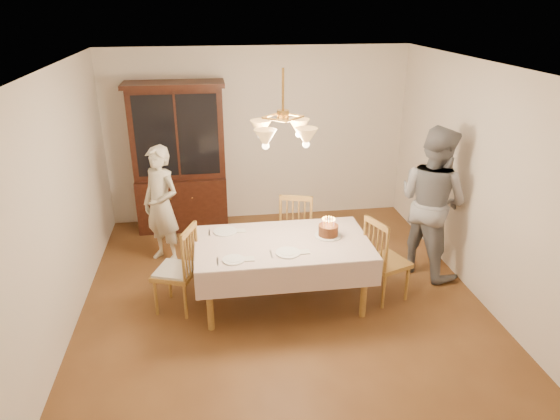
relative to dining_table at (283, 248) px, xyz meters
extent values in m
plane|color=#583419|center=(0.00, 0.00, -0.68)|extent=(5.00, 5.00, 0.00)
plane|color=white|center=(0.00, 0.00, 1.92)|extent=(5.00, 5.00, 0.00)
plane|color=beige|center=(0.00, 2.50, 0.62)|extent=(4.50, 0.00, 4.50)
plane|color=beige|center=(0.00, -2.50, 0.62)|extent=(4.50, 0.00, 4.50)
plane|color=beige|center=(-2.25, 0.00, 0.62)|extent=(0.00, 5.00, 5.00)
plane|color=beige|center=(2.25, 0.00, 0.62)|extent=(0.00, 5.00, 5.00)
cube|color=olive|center=(0.00, 0.00, 0.05)|extent=(1.80, 1.00, 0.04)
cube|color=beige|center=(0.00, 0.00, 0.07)|extent=(1.90, 1.10, 0.01)
cylinder|color=olive|center=(-0.82, -0.42, -0.33)|extent=(0.07, 0.07, 0.71)
cylinder|color=olive|center=(0.82, -0.42, -0.33)|extent=(0.07, 0.07, 0.71)
cylinder|color=olive|center=(-0.82, 0.42, -0.33)|extent=(0.07, 0.07, 0.71)
cylinder|color=olive|center=(0.82, 0.42, -0.33)|extent=(0.07, 0.07, 0.71)
cube|color=black|center=(-1.17, 2.23, -0.28)|extent=(1.30, 0.50, 0.80)
cube|color=black|center=(-1.17, 2.28, 0.77)|extent=(1.30, 0.40, 1.30)
cube|color=black|center=(-1.17, 2.08, 0.77)|extent=(1.14, 0.01, 1.14)
cube|color=black|center=(-1.17, 2.23, 1.45)|extent=(1.38, 0.54, 0.06)
cube|color=olive|center=(0.32, 0.91, -0.23)|extent=(0.54, 0.53, 0.05)
cube|color=olive|center=(0.27, 0.72, 0.29)|extent=(0.39, 0.15, 0.06)
cylinder|color=olive|center=(0.55, 1.02, -0.47)|extent=(0.04, 0.04, 0.43)
cylinder|color=olive|center=(0.20, 1.12, -0.47)|extent=(0.04, 0.04, 0.43)
cylinder|color=olive|center=(0.45, 0.69, -0.47)|extent=(0.04, 0.04, 0.43)
cylinder|color=olive|center=(0.10, 0.79, -0.47)|extent=(0.04, 0.04, 0.43)
cube|color=olive|center=(-1.18, 0.04, -0.23)|extent=(0.55, 0.56, 0.05)
cube|color=olive|center=(-1.00, -0.03, 0.29)|extent=(0.17, 0.39, 0.06)
cylinder|color=olive|center=(-1.28, 0.26, -0.47)|extent=(0.04, 0.04, 0.43)
cylinder|color=olive|center=(-1.40, -0.07, -0.47)|extent=(0.04, 0.04, 0.43)
cylinder|color=olive|center=(-0.96, 0.15, -0.47)|extent=(0.04, 0.04, 0.43)
cylinder|color=olive|center=(-1.08, -0.19, -0.47)|extent=(0.04, 0.04, 0.43)
cube|color=beige|center=(-1.18, 0.04, -0.20)|extent=(0.50, 0.51, 0.03)
cube|color=olive|center=(1.18, -0.07, -0.23)|extent=(0.55, 0.56, 0.05)
cube|color=olive|center=(1.01, -0.14, 0.29)|extent=(0.17, 0.39, 0.06)
cylinder|color=olive|center=(1.41, -0.18, -0.47)|extent=(0.04, 0.04, 0.43)
cylinder|color=olive|center=(1.28, 0.15, -0.47)|extent=(0.04, 0.04, 0.43)
cylinder|color=olive|center=(1.09, -0.30, -0.47)|extent=(0.04, 0.04, 0.43)
cylinder|color=olive|center=(0.96, 0.03, -0.47)|extent=(0.04, 0.04, 0.43)
imported|color=beige|center=(-1.38, 1.20, 0.09)|extent=(0.67, 0.66, 1.55)
imported|color=slate|center=(1.90, 0.45, 0.25)|extent=(1.06, 1.14, 1.87)
cylinder|color=white|center=(0.52, 0.07, 0.08)|extent=(0.30, 0.30, 0.01)
cylinder|color=#3D1D0D|center=(0.52, 0.07, 0.15)|extent=(0.22, 0.22, 0.12)
cylinder|color=#598CD8|center=(0.59, 0.07, 0.24)|extent=(0.01, 0.01, 0.07)
sphere|color=#FFB23F|center=(0.59, 0.07, 0.28)|extent=(0.01, 0.01, 0.01)
cylinder|color=pink|center=(0.58, 0.09, 0.24)|extent=(0.01, 0.01, 0.07)
sphere|color=#FFB23F|center=(0.58, 0.09, 0.28)|extent=(0.01, 0.01, 0.01)
cylinder|color=#EACC66|center=(0.57, 0.12, 0.24)|extent=(0.01, 0.01, 0.07)
sphere|color=#FFB23F|center=(0.57, 0.12, 0.28)|extent=(0.01, 0.01, 0.01)
cylinder|color=#598CD8|center=(0.54, 0.13, 0.24)|extent=(0.01, 0.01, 0.07)
sphere|color=#FFB23F|center=(0.54, 0.13, 0.28)|extent=(0.01, 0.01, 0.01)
cylinder|color=pink|center=(0.51, 0.13, 0.24)|extent=(0.01, 0.01, 0.07)
sphere|color=#FFB23F|center=(0.51, 0.13, 0.28)|extent=(0.01, 0.01, 0.01)
cylinder|color=#EACC66|center=(0.48, 0.12, 0.24)|extent=(0.01, 0.01, 0.07)
sphere|color=#FFB23F|center=(0.48, 0.12, 0.28)|extent=(0.01, 0.01, 0.01)
cylinder|color=#598CD8|center=(0.46, 0.09, 0.24)|extent=(0.01, 0.01, 0.07)
sphere|color=#FFB23F|center=(0.46, 0.09, 0.28)|extent=(0.01, 0.01, 0.01)
cylinder|color=pink|center=(0.46, 0.07, 0.24)|extent=(0.01, 0.01, 0.07)
sphere|color=#FFB23F|center=(0.46, 0.07, 0.28)|extent=(0.01, 0.01, 0.01)
cylinder|color=#EACC66|center=(0.46, 0.04, 0.24)|extent=(0.01, 0.01, 0.07)
sphere|color=#FFB23F|center=(0.46, 0.04, 0.28)|extent=(0.01, 0.01, 0.01)
cylinder|color=#598CD8|center=(0.48, 0.01, 0.24)|extent=(0.01, 0.01, 0.07)
sphere|color=#FFB23F|center=(0.48, 0.01, 0.28)|extent=(0.01, 0.01, 0.01)
cylinder|color=pink|center=(0.51, 0.00, 0.24)|extent=(0.01, 0.01, 0.07)
sphere|color=#FFB23F|center=(0.51, 0.00, 0.28)|extent=(0.01, 0.01, 0.01)
cylinder|color=#EACC66|center=(0.54, 0.00, 0.24)|extent=(0.01, 0.01, 0.07)
sphere|color=#FFB23F|center=(0.54, 0.00, 0.28)|extent=(0.01, 0.01, 0.01)
cylinder|color=#598CD8|center=(0.57, 0.01, 0.24)|extent=(0.01, 0.01, 0.07)
sphere|color=#FFB23F|center=(0.57, 0.01, 0.28)|extent=(0.01, 0.01, 0.01)
cylinder|color=pink|center=(0.58, 0.04, 0.24)|extent=(0.01, 0.01, 0.07)
sphere|color=#FFB23F|center=(0.58, 0.04, 0.28)|extent=(0.01, 0.01, 0.01)
cylinder|color=white|center=(-0.56, -0.35, 0.08)|extent=(0.23, 0.23, 0.02)
cube|color=silver|center=(-0.72, -0.35, 0.08)|extent=(0.01, 0.16, 0.01)
cube|color=beige|center=(-0.40, -0.35, 0.08)|extent=(0.10, 0.10, 0.01)
cylinder|color=white|center=(0.01, -0.28, 0.08)|extent=(0.26, 0.26, 0.02)
cube|color=silver|center=(-0.16, -0.28, 0.08)|extent=(0.02, 0.16, 0.01)
cube|color=beige|center=(0.19, -0.28, 0.08)|extent=(0.10, 0.10, 0.01)
cylinder|color=white|center=(-0.61, 0.33, 0.08)|extent=(0.27, 0.27, 0.02)
cube|color=silver|center=(-0.79, 0.33, 0.08)|extent=(0.01, 0.16, 0.01)
cube|color=beige|center=(-0.43, 0.33, 0.08)|extent=(0.10, 0.10, 0.01)
cylinder|color=#BF8C3F|center=(0.00, 0.00, 1.72)|extent=(0.02, 0.02, 0.40)
cylinder|color=#BF8C3F|center=(0.00, 0.00, 1.47)|extent=(0.12, 0.12, 0.10)
cone|color=#D8994C|center=(0.20, 0.20, 1.29)|extent=(0.22, 0.22, 0.18)
sphere|color=#FFD899|center=(0.20, 0.20, 1.22)|extent=(0.07, 0.07, 0.07)
cone|color=#D8994C|center=(-0.20, 0.20, 1.29)|extent=(0.22, 0.22, 0.18)
sphere|color=#FFD899|center=(-0.20, 0.20, 1.22)|extent=(0.07, 0.07, 0.07)
cone|color=#D8994C|center=(-0.20, -0.20, 1.29)|extent=(0.22, 0.22, 0.18)
sphere|color=#FFD899|center=(-0.20, -0.20, 1.22)|extent=(0.07, 0.07, 0.07)
cone|color=#D8994C|center=(0.20, -0.20, 1.29)|extent=(0.22, 0.22, 0.18)
sphere|color=#FFD899|center=(0.20, -0.20, 1.22)|extent=(0.07, 0.07, 0.07)
camera|label=1|loc=(-0.73, -4.82, 2.52)|focal=32.00mm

